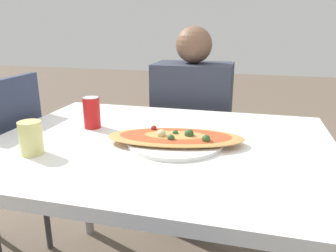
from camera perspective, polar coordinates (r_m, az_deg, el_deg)
dining_table at (r=1.20m, az=-1.28°, el=-5.90°), size 1.21×0.93×0.76m
chair_far_seated at (r=1.99m, az=4.72°, el=-1.17°), size 0.40×0.40×0.95m
person_seated at (r=1.83m, az=4.19°, el=2.33°), size 0.42×0.29×1.15m
pizza_main at (r=1.14m, az=1.29°, el=-2.24°), size 0.50×0.33×0.06m
soda_can at (r=1.34m, az=-13.14°, el=2.28°), size 0.07×0.07×0.12m
drink_glass at (r=1.13m, az=-22.75°, el=-1.93°), size 0.07×0.07×0.11m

